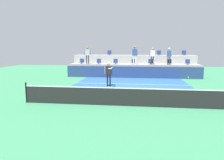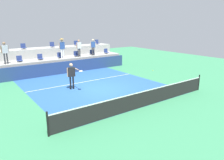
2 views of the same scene
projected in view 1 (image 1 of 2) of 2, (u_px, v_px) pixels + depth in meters
ground_plane at (130, 90)px, 14.01m from camera, size 40.00×40.00×0.00m
court_inner_paint at (131, 87)px, 14.99m from camera, size 9.00×10.00×0.01m
court_service_line at (131, 84)px, 16.36m from camera, size 9.00×0.06×0.00m
tennis_net at (126, 96)px, 10.02m from camera, size 10.48×0.08×1.07m
sponsor_backboard at (133, 72)px, 19.81m from camera, size 13.00×0.16×1.10m
seating_tier_lower at (133, 70)px, 21.08m from camera, size 13.00×1.80×1.25m
seating_tier_upper at (134, 65)px, 22.78m from camera, size 13.00×1.80×2.10m
stadium_chair_lower_far_left at (82, 62)px, 21.57m from camera, size 0.44×0.40×0.52m
stadium_chair_lower_left at (99, 62)px, 21.34m from camera, size 0.44×0.40×0.52m
stadium_chair_lower_mid_left at (116, 62)px, 21.12m from camera, size 0.44×0.40×0.52m
stadium_chair_lower_center at (134, 62)px, 20.88m from camera, size 0.44×0.40×0.52m
stadium_chair_lower_mid_right at (151, 62)px, 20.66m from camera, size 0.44×0.40×0.52m
stadium_chair_lower_right at (169, 62)px, 20.43m from camera, size 0.44×0.40×0.52m
stadium_chair_lower_far_right at (188, 62)px, 20.20m from camera, size 0.44×0.40×0.52m
stadium_chair_upper_far_left at (87, 53)px, 23.20m from camera, size 0.44×0.40×0.52m
stadium_chair_upper_left at (109, 53)px, 22.87m from camera, size 0.44×0.40×0.52m
stadium_chair_upper_center at (134, 53)px, 22.52m from camera, size 0.44×0.40×0.52m
stadium_chair_upper_right at (159, 53)px, 22.18m from camera, size 0.44×0.40×0.52m
stadium_chair_upper_far_right at (184, 53)px, 21.84m from camera, size 0.44×0.40×0.52m
tennis_player at (109, 71)px, 15.25m from camera, size 0.67×1.26×1.82m
spectator_in_grey at (87, 53)px, 20.98m from camera, size 0.61×0.28×1.76m
spectator_with_hat at (135, 53)px, 20.35m from camera, size 0.62×0.47×1.83m
spectator_in_white at (152, 54)px, 20.15m from camera, size 0.58×0.27×1.64m
spectator_leaning_on_rail at (169, 55)px, 19.95m from camera, size 0.58×0.25×1.64m
tennis_ball at (188, 77)px, 12.02m from camera, size 0.07×0.07×0.07m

